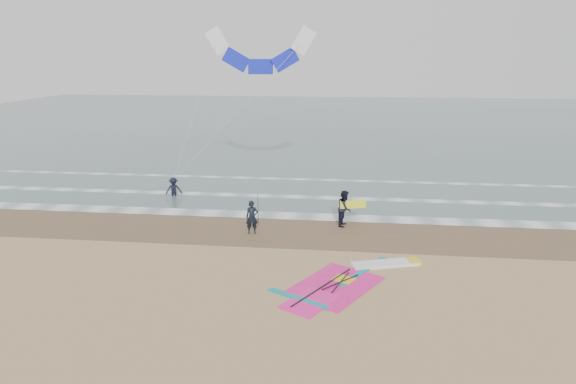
# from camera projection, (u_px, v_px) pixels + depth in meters

# --- Properties ---
(ground) EXTENTS (120.00, 120.00, 0.00)m
(ground) POSITION_uv_depth(u_px,v_px,m) (316.00, 285.00, 19.08)
(ground) COLOR tan
(ground) RESTS_ON ground
(sea_water) EXTENTS (120.00, 80.00, 0.02)m
(sea_water) POSITION_uv_depth(u_px,v_px,m) (340.00, 122.00, 65.12)
(sea_water) COLOR #47605E
(sea_water) RESTS_ON ground
(wet_sand_band) EXTENTS (120.00, 5.00, 0.01)m
(wet_sand_band) POSITION_uv_depth(u_px,v_px,m) (324.00, 231.00, 24.84)
(wet_sand_band) COLOR brown
(wet_sand_band) RESTS_ON ground
(foam_waterline) EXTENTS (120.00, 9.15, 0.02)m
(foam_waterline) POSITION_uv_depth(u_px,v_px,m) (328.00, 205.00, 29.09)
(foam_waterline) COLOR white
(foam_waterline) RESTS_ON ground
(windsurf_rig) EXTENTS (5.89, 5.58, 0.14)m
(windsurf_rig) POSITION_uv_depth(u_px,v_px,m) (350.00, 280.00, 19.44)
(windsurf_rig) COLOR white
(windsurf_rig) RESTS_ON ground
(person_standing) EXTENTS (0.66, 0.50, 1.61)m
(person_standing) POSITION_uv_depth(u_px,v_px,m) (252.00, 217.00, 24.39)
(person_standing) COLOR black
(person_standing) RESTS_ON ground
(person_walking) EXTENTS (0.85, 1.00, 1.81)m
(person_walking) POSITION_uv_depth(u_px,v_px,m) (345.00, 208.00, 25.48)
(person_walking) COLOR black
(person_walking) RESTS_ON ground
(person_wading) EXTENTS (1.13, 0.90, 1.52)m
(person_wading) POSITION_uv_depth(u_px,v_px,m) (173.00, 184.00, 30.78)
(person_wading) COLOR black
(person_wading) RESTS_ON ground
(held_pole) EXTENTS (0.17, 0.86, 1.82)m
(held_pole) POSITION_uv_depth(u_px,v_px,m) (258.00, 210.00, 24.26)
(held_pole) COLOR black
(held_pole) RESTS_ON ground
(carried_kiteboard) EXTENTS (1.30, 0.51, 0.39)m
(carried_kiteboard) POSITION_uv_depth(u_px,v_px,m) (353.00, 204.00, 25.28)
(carried_kiteboard) COLOR yellow
(carried_kiteboard) RESTS_ON ground
(surf_kite) EXTENTS (8.28, 3.77, 9.06)m
(surf_kite) POSITION_uv_depth(u_px,v_px,m) (260.00, 54.00, 31.69)
(surf_kite) COLOR white
(surf_kite) RESTS_ON ground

